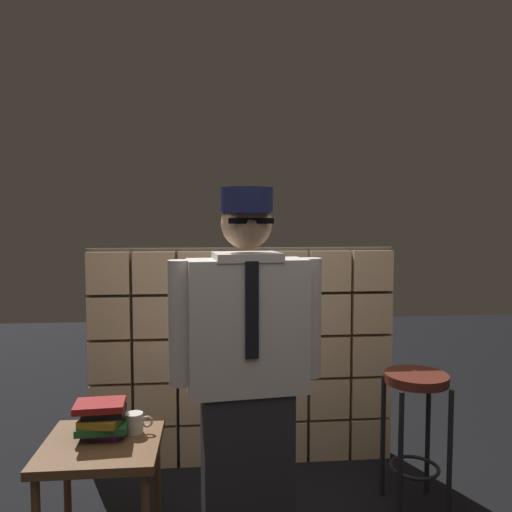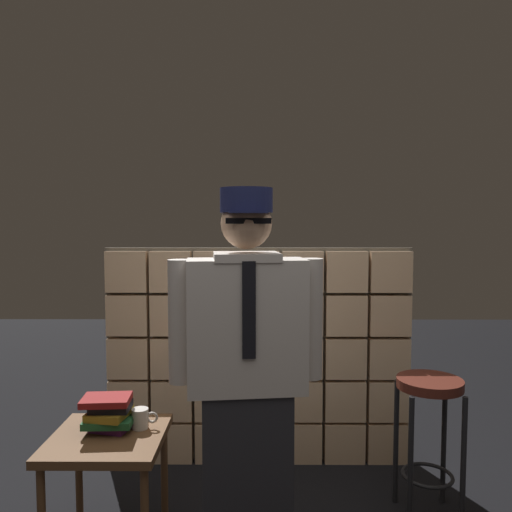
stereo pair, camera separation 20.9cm
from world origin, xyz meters
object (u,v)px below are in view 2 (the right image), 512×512
(side_table, at_px, (108,451))
(bar_stool, at_px, (429,414))
(standing_person, at_px, (247,375))
(book_stack, at_px, (110,413))
(coffee_mug, at_px, (141,418))

(side_table, bearing_deg, bar_stool, 10.80)
(standing_person, distance_m, book_stack, 0.71)
(standing_person, xyz_separation_m, side_table, (-0.65, 0.10, -0.40))
(bar_stool, distance_m, coffee_mug, 1.48)
(bar_stool, xyz_separation_m, book_stack, (-1.60, -0.26, 0.10))
(bar_stool, relative_size, coffee_mug, 5.91)
(standing_person, xyz_separation_m, book_stack, (-0.65, 0.15, -0.23))
(book_stack, bearing_deg, side_table, -85.33)
(coffee_mug, bearing_deg, book_stack, -168.05)
(bar_stool, distance_m, side_table, 1.63)
(side_table, xyz_separation_m, coffee_mug, (0.14, 0.08, 0.13))
(bar_stool, height_order, book_stack, bar_stool)
(coffee_mug, bearing_deg, bar_stool, 8.88)
(bar_stool, height_order, side_table, bar_stool)
(standing_person, height_order, bar_stool, standing_person)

